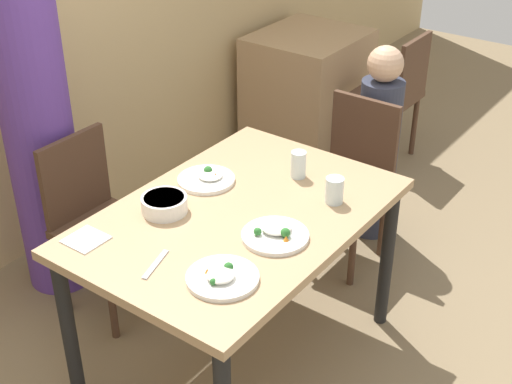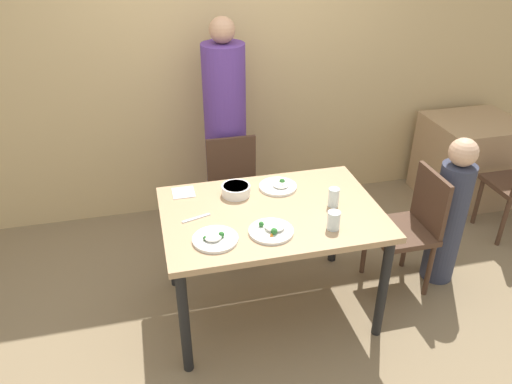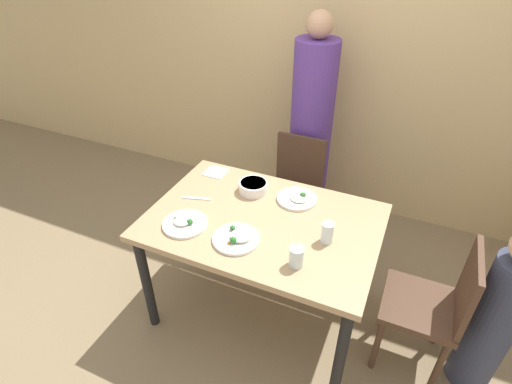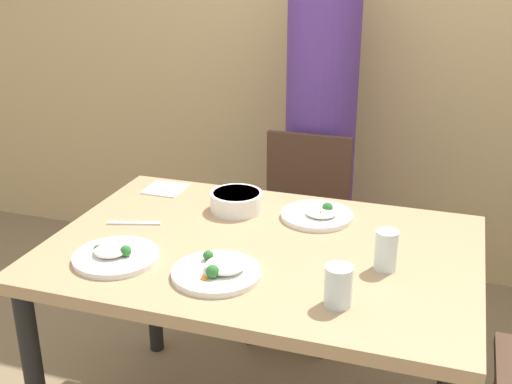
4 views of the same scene
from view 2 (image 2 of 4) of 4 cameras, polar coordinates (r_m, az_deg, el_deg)
The scene contains 16 objects.
ground_plane at distance 3.52m, azimuth 1.57°, elevation -12.94°, with size 10.00×10.00×0.00m, color #847051.
wall_back at distance 4.15m, azimuth -3.66°, elevation 15.38°, with size 10.00×0.06×2.70m.
dining_table at distance 3.09m, azimuth 1.74°, elevation -3.57°, with size 1.33×0.91×0.78m.
chair_adult_spot at distance 3.83m, azimuth -2.41°, elevation 0.16°, with size 0.40×0.40×0.88m.
chair_child_spot at distance 3.58m, azimuth 17.21°, elevation -3.70°, with size 0.40×0.40×0.88m.
person_adult at distance 3.99m, azimuth -3.49°, elevation 6.37°, with size 0.33×0.33×1.72m.
person_child at distance 3.71m, azimuth 21.18°, elevation -2.52°, with size 0.23×0.23×1.11m.
bowl_curry at distance 3.19m, azimuth -2.30°, elevation 0.25°, with size 0.18×0.18×0.07m.
plate_rice_adult at distance 3.28m, azimuth 2.59°, elevation 0.67°, with size 0.25×0.25×0.06m.
plate_rice_child at distance 2.84m, azimuth 1.82°, elevation -4.35°, with size 0.26×0.26×0.06m.
plate_noodles at distance 2.78m, azimuth -4.72°, elevation -5.33°, with size 0.26×0.26×0.05m.
glass_water_tall at distance 3.10m, azimuth 8.86°, elevation -0.60°, with size 0.07×0.07×0.12m.
glass_water_short at distance 2.88m, azimuth 8.86°, elevation -3.22°, with size 0.07×0.07×0.11m.
napkin_folded at distance 3.26m, azimuth -8.30°, elevation -0.07°, with size 0.14×0.14×0.01m.
fork_steel at distance 2.99m, azimuth -6.85°, elevation -2.97°, with size 0.18×0.07×0.01m.
background_table at distance 4.95m, azimuth 23.09°, elevation 3.43°, with size 0.77×0.67×0.76m.
Camera 2 is at (-0.70, -2.47, 2.40)m, focal length 35.00 mm.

